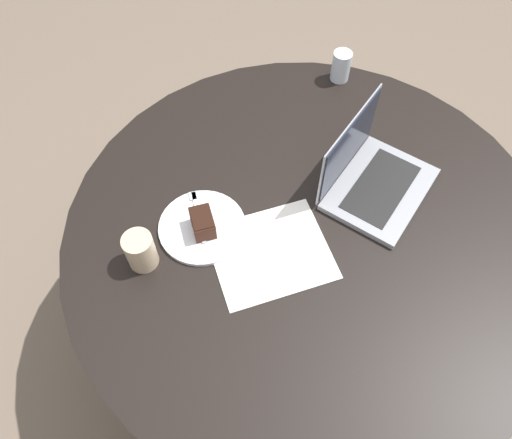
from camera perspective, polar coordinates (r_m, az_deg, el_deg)
ground_plane at (r=1.99m, az=4.29°, el=-11.52°), size 12.00×12.00×0.00m
dining_table at (r=1.46m, az=5.77°, el=-2.99°), size 1.34×1.34×0.70m
paper_document at (r=1.32m, az=1.66°, el=-3.77°), size 0.38×0.35×0.00m
plate at (r=1.36m, az=-6.17°, el=-0.84°), size 0.24×0.24×0.01m
cake_slice at (r=1.32m, az=-6.12°, el=-0.39°), size 0.08×0.10×0.06m
fork at (r=1.38m, az=-6.71°, el=0.95°), size 0.09×0.16×0.00m
coffee_glass at (r=1.29m, az=-13.06°, el=-3.50°), size 0.08×0.08×0.11m
water_glass at (r=1.73m, az=9.69°, el=16.90°), size 0.06×0.06×0.10m
laptop at (r=1.44m, az=13.16°, el=4.65°), size 0.36×0.31×0.22m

